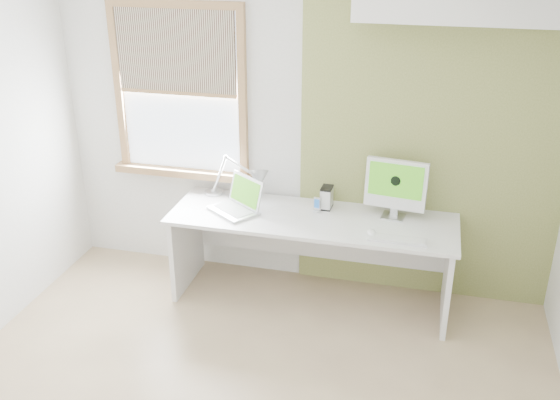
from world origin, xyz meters
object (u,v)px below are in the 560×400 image
(desk, at_px, (313,236))
(external_drive, at_px, (327,198))
(desk_lamp, at_px, (250,180))
(imac, at_px, (396,186))
(laptop, at_px, (238,202))

(desk, distance_m, external_drive, 0.32)
(desk_lamp, height_order, external_drive, desk_lamp)
(desk_lamp, xyz_separation_m, imac, (1.15, 0.00, 0.07))
(desk, bearing_deg, desk_lamp, 168.85)
(desk_lamp, xyz_separation_m, external_drive, (0.62, 0.03, -0.10))
(laptop, height_order, imac, imac)
(desk, bearing_deg, laptop, -173.10)
(desk_lamp, distance_m, laptop, 0.22)
(laptop, bearing_deg, desk, 6.90)
(imac, bearing_deg, desk_lamp, -179.82)
(desk_lamp, relative_size, external_drive, 3.49)
(laptop, height_order, external_drive, laptop)
(desk_lamp, bearing_deg, external_drive, 2.88)
(desk_lamp, height_order, laptop, desk_lamp)
(laptop, xyz_separation_m, imac, (1.19, 0.18, 0.19))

